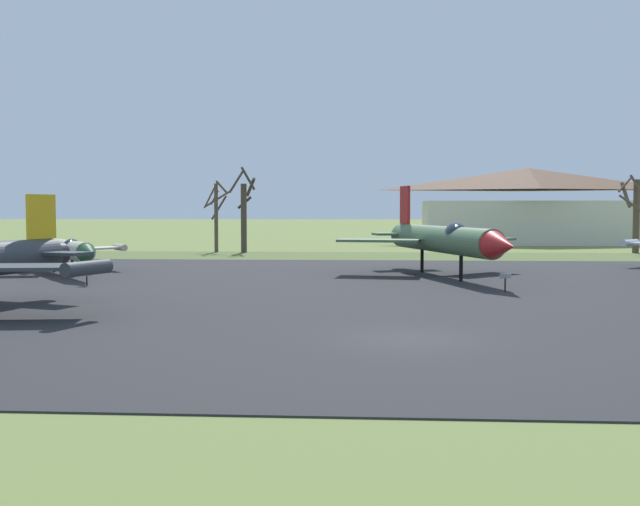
{
  "coord_description": "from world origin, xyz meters",
  "views": [
    {
      "loc": [
        -1.4,
        -24.79,
        4.37
      ],
      "look_at": [
        -4.0,
        16.83,
        1.91
      ],
      "focal_mm": 41.81,
      "sensor_mm": 36.0,
      "label": 1
    }
  ],
  "objects_px": {
    "info_placard_front_left": "(505,280)",
    "jet_fighter_rear_left": "(63,248)",
    "info_placard_rear_left": "(87,276)",
    "jet_fighter_front_left": "(444,239)",
    "visitor_building": "(528,207)"
  },
  "relations": [
    {
      "from": "info_placard_front_left",
      "to": "visitor_building",
      "type": "distance_m",
      "value": 56.67
    },
    {
      "from": "jet_fighter_front_left",
      "to": "info_placard_rear_left",
      "type": "bearing_deg",
      "value": -162.37
    },
    {
      "from": "jet_fighter_front_left",
      "to": "visitor_building",
      "type": "height_order",
      "value": "visitor_building"
    },
    {
      "from": "info_placard_rear_left",
      "to": "visitor_building",
      "type": "bearing_deg",
      "value": 56.1
    },
    {
      "from": "info_placard_front_left",
      "to": "visitor_building",
      "type": "xyz_separation_m",
      "value": [
        12.84,
        55.05,
        3.97
      ]
    },
    {
      "from": "info_placard_front_left",
      "to": "jet_fighter_rear_left",
      "type": "distance_m",
      "value": 28.36
    },
    {
      "from": "info_placard_front_left",
      "to": "info_placard_rear_left",
      "type": "distance_m",
      "value": 23.05
    },
    {
      "from": "info_placard_front_left",
      "to": "jet_fighter_rear_left",
      "type": "bearing_deg",
      "value": 162.76
    },
    {
      "from": "jet_fighter_front_left",
      "to": "info_placard_front_left",
      "type": "height_order",
      "value": "jet_fighter_front_left"
    },
    {
      "from": "jet_fighter_front_left",
      "to": "jet_fighter_rear_left",
      "type": "xyz_separation_m",
      "value": [
        -24.71,
        0.1,
        -0.7
      ]
    },
    {
      "from": "jet_fighter_rear_left",
      "to": "info_placard_rear_left",
      "type": "relative_size",
      "value": 11.71
    },
    {
      "from": "info_placard_front_left",
      "to": "jet_fighter_front_left",
      "type": "bearing_deg",
      "value": 105.84
    },
    {
      "from": "jet_fighter_front_left",
      "to": "info_placard_front_left",
      "type": "xyz_separation_m",
      "value": [
        2.35,
        -8.3,
        -1.84
      ]
    },
    {
      "from": "info_placard_rear_left",
      "to": "visitor_building",
      "type": "height_order",
      "value": "visitor_building"
    },
    {
      "from": "info_placard_rear_left",
      "to": "visitor_building",
      "type": "xyz_separation_m",
      "value": [
        35.82,
        53.31,
        4.02
      ]
    }
  ]
}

